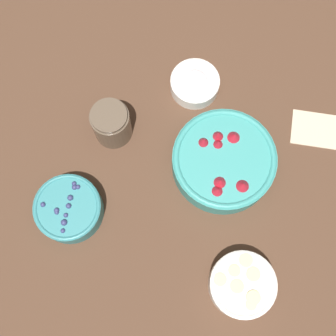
# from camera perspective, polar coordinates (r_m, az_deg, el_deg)

# --- Properties ---
(ground_plane) EXTENTS (4.00, 4.00, 0.00)m
(ground_plane) POSITION_cam_1_polar(r_m,az_deg,el_deg) (1.13, 2.02, 0.06)
(ground_plane) COLOR #4C3323
(bowl_strawberries) EXTENTS (0.24, 0.24, 0.09)m
(bowl_strawberries) POSITION_cam_1_polar(r_m,az_deg,el_deg) (1.10, 6.81, 0.88)
(bowl_strawberries) COLOR teal
(bowl_strawberries) RESTS_ON ground_plane
(bowl_blueberries) EXTENTS (0.15, 0.15, 0.07)m
(bowl_blueberries) POSITION_cam_1_polar(r_m,az_deg,el_deg) (1.10, -12.02, -4.89)
(bowl_blueberries) COLOR teal
(bowl_blueberries) RESTS_ON ground_plane
(bowl_bananas) EXTENTS (0.15, 0.15, 0.05)m
(bowl_bananas) POSITION_cam_1_polar(r_m,az_deg,el_deg) (1.07, 9.06, -13.87)
(bowl_bananas) COLOR white
(bowl_bananas) RESTS_ON ground_plane
(bowl_cream) EXTENTS (0.12, 0.12, 0.05)m
(bowl_cream) POSITION_cam_1_polar(r_m,az_deg,el_deg) (1.19, 3.29, 10.31)
(bowl_cream) COLOR white
(bowl_cream) RESTS_ON ground_plane
(jar_chocolate) EXTENTS (0.09, 0.09, 0.11)m
(jar_chocolate) POSITION_cam_1_polar(r_m,az_deg,el_deg) (1.12, -6.89, 5.33)
(jar_chocolate) COLOR brown
(jar_chocolate) RESTS_ON ground_plane
(napkin) EXTENTS (0.15, 0.12, 0.01)m
(napkin) POSITION_cam_1_polar(r_m,az_deg,el_deg) (1.22, 17.81, 4.46)
(napkin) COLOR beige
(napkin) RESTS_ON ground_plane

